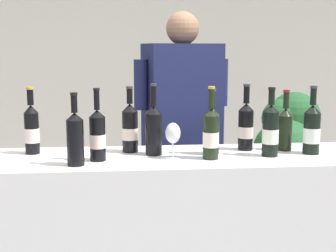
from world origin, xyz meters
name	(u,v)px	position (x,y,z in m)	size (l,w,h in m)	color
wall_back	(156,61)	(0.00, 2.60, 1.40)	(8.00, 0.10, 2.80)	beige
counter	(190,252)	(0.00, 0.00, 0.50)	(1.95, 0.52, 1.01)	white
wine_bottle_0	(270,130)	(0.39, -0.04, 1.13)	(0.08, 0.08, 0.34)	black
wine_bottle_1	(211,133)	(0.09, -0.07, 1.13)	(0.08, 0.08, 0.35)	black
wine_bottle_2	(75,137)	(-0.54, -0.14, 1.13)	(0.08, 0.08, 0.33)	black
wine_bottle_3	(154,129)	(-0.18, 0.04, 1.14)	(0.08, 0.08, 0.35)	black
wine_bottle_4	(97,135)	(-0.45, -0.06, 1.13)	(0.08, 0.08, 0.34)	black
wine_bottle_5	(285,127)	(0.51, 0.08, 1.13)	(0.07, 0.07, 0.31)	black
wine_bottle_6	(312,129)	(0.61, -0.01, 1.13)	(0.08, 0.08, 0.34)	black
wine_bottle_7	(32,129)	(-0.78, 0.12, 1.13)	(0.07, 0.07, 0.33)	black
wine_bottle_8	(130,128)	(-0.29, 0.12, 1.13)	(0.08, 0.08, 0.34)	black
wine_bottle_9	(246,126)	(0.30, 0.11, 1.13)	(0.08, 0.08, 0.34)	black
wine_bottle_10	(212,129)	(0.11, 0.03, 1.13)	(0.07, 0.07, 0.33)	black
wine_glass	(173,135)	(-0.09, -0.04, 1.12)	(0.08, 0.08, 0.17)	silver
person_server	(182,158)	(0.04, 0.62, 0.85)	(0.60, 0.36, 1.75)	black
potted_shrub	(288,153)	(0.90, 1.14, 0.75)	(0.57, 0.61, 1.20)	brown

